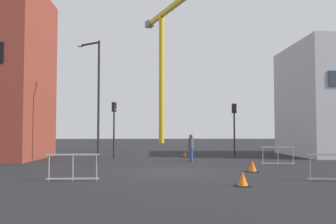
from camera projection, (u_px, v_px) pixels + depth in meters
The scene contains 11 objects.
ground at pixel (171, 172), 18.05m from camera, with size 160.00×160.00×0.00m, color black.
construction_crane at pixel (163, 53), 63.21m from camera, with size 7.78×18.40×22.52m.
streetlamp_tall at pixel (96, 91), 23.72m from camera, with size 1.65×1.18×7.74m.
traffic_light_island at pixel (114, 121), 27.28m from camera, with size 0.37×0.37×4.11m.
traffic_light_verge at pixel (234, 121), 27.58m from camera, with size 0.38×0.36×4.02m.
pedestrian_walking at pixel (191, 146), 24.33m from camera, with size 0.34×0.34×1.78m.
safety_barrier_mid_span at pixel (278, 155), 21.80m from camera, with size 1.94×0.23×1.08m.
safety_barrier_right_run at pixel (73, 167), 14.77m from camera, with size 2.07×0.10×1.08m.
traffic_cone_orange at pixel (243, 180), 13.39m from camera, with size 0.51×0.51×0.52m.
traffic_cone_striped at pixel (185, 154), 28.63m from camera, with size 0.47×0.47×0.47m.
traffic_cone_by_barrier at pixel (252, 166), 18.12m from camera, with size 0.56×0.56×0.57m.
Camera 1 is at (-0.87, -18.16, 1.98)m, focal length 39.89 mm.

